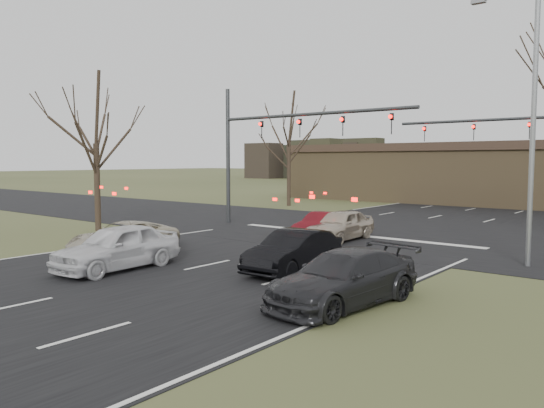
{
  "coord_description": "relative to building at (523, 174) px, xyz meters",
  "views": [
    {
      "loc": [
        13.6,
        -10.16,
        3.77
      ],
      "look_at": [
        0.09,
        6.56,
        2.0
      ],
      "focal_mm": 35.0,
      "sensor_mm": 36.0,
      "label": 1
    }
  ],
  "objects": [
    {
      "name": "ground",
      "position": [
        -2.0,
        -38.0,
        -2.67
      ],
      "size": [
        360.0,
        360.0,
        0.0
      ],
      "primitive_type": "plane",
      "color": "#444B28",
      "rests_on": "ground"
    },
    {
      "name": "road_cross",
      "position": [
        -2.0,
        -23.0,
        -2.65
      ],
      "size": [
        200.0,
        14.0,
        0.02
      ],
      "primitive_type": "cube",
      "color": "black",
      "rests_on": "ground"
    },
    {
      "name": "building",
      "position": [
        0.0,
        0.0,
        0.0
      ],
      "size": [
        42.4,
        10.4,
        5.3
      ],
      "color": "brown",
      "rests_on": "ground"
    },
    {
      "name": "mast_arm_near",
      "position": [
        -7.23,
        -25.0,
        2.41
      ],
      "size": [
        12.12,
        0.24,
        8.0
      ],
      "color": "#383A3D",
      "rests_on": "ground"
    },
    {
      "name": "mast_arm_far",
      "position": [
        4.18,
        -15.0,
        2.35
      ],
      "size": [
        11.12,
        0.24,
        8.0
      ],
      "color": "#383A3D",
      "rests_on": "ground"
    },
    {
      "name": "streetlight_right_near",
      "position": [
        6.82,
        -28.0,
        2.92
      ],
      "size": [
        2.34,
        0.25,
        10.0
      ],
      "color": "gray",
      "rests_on": "ground"
    },
    {
      "name": "tree_left_near",
      "position": [
        -13.5,
        -32.0,
        3.9
      ],
      "size": [
        5.1,
        5.1,
        8.5
      ],
      "color": "black",
      "rests_on": "ground"
    },
    {
      "name": "tree_left_far",
      "position": [
        -15.0,
        -13.0,
        4.68
      ],
      "size": [
        5.7,
        5.7,
        9.5
      ],
      "color": "black",
      "rests_on": "ground"
    },
    {
      "name": "car_silver_suv",
      "position": [
        -6.42,
        -35.42,
        -2.02
      ],
      "size": [
        2.39,
        4.76,
        1.29
      ],
      "primitive_type": "imported",
      "rotation": [
        0.0,
        0.0,
        0.06
      ],
      "color": "#BBB197",
      "rests_on": "ground"
    },
    {
      "name": "car_white_sedan",
      "position": [
        -3.94,
        -37.43,
        -1.88
      ],
      "size": [
        2.15,
        4.74,
        1.58
      ],
      "primitive_type": "imported",
      "rotation": [
        0.0,
        0.0,
        0.06
      ],
      "color": "silver",
      "rests_on": "ground"
    },
    {
      "name": "car_black_hatch",
      "position": [
        1.0,
        -33.87,
        -1.96
      ],
      "size": [
        1.77,
        4.36,
        1.41
      ],
      "primitive_type": "imported",
      "rotation": [
        0.0,
        0.0,
        0.07
      ],
      "color": "black",
      "rests_on": "ground"
    },
    {
      "name": "car_charcoal_sedan",
      "position": [
        4.5,
        -36.39,
        -1.96
      ],
      "size": [
        2.59,
        5.08,
        1.41
      ],
      "primitive_type": "imported",
      "rotation": [
        0.0,
        0.0,
        -0.13
      ],
      "color": "#232326",
      "rests_on": "ground"
    },
    {
      "name": "car_red_ahead",
      "position": [
        -2.5,
        -26.84,
        -2.03
      ],
      "size": [
        1.64,
        3.95,
        1.27
      ],
      "primitive_type": "imported",
      "rotation": [
        0.0,
        0.0,
        0.08
      ],
      "color": "#550C12",
      "rests_on": "ground"
    },
    {
      "name": "car_silver_ahead",
      "position": [
        -1.5,
        -26.79,
        -1.93
      ],
      "size": [
        1.85,
        4.35,
        1.46
      ],
      "primitive_type": "imported",
      "rotation": [
        0.0,
        0.0,
        0.03
      ],
      "color": "#B9AB96",
      "rests_on": "ground"
    }
  ]
}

